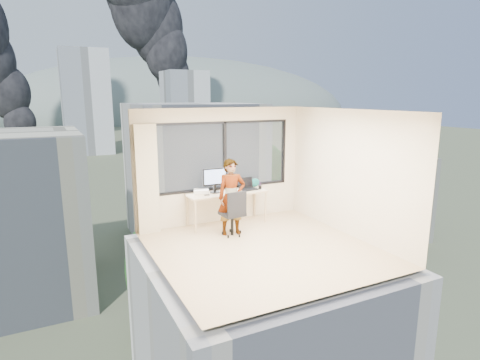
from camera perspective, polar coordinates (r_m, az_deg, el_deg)
floor at (r=7.64m, az=3.36°, el=-9.88°), size 4.00×4.00×0.01m
ceiling at (r=7.10m, az=3.62°, el=9.99°), size 4.00×4.00×0.01m
wall_front at (r=5.66m, az=13.56°, el=-4.20°), size 4.00×0.01×2.60m
wall_left at (r=6.53m, az=-11.97°, el=-1.97°), size 0.01×4.00×2.60m
wall_right at (r=8.41m, az=15.41°, el=0.98°), size 0.01×4.00×2.60m
window_wall at (r=9.00m, az=-2.53°, el=3.56°), size 3.30×0.16×1.55m
curtain at (r=8.41m, az=-13.28°, el=0.04°), size 0.45×0.14×2.30m
desk at (r=8.92m, az=-1.88°, el=-4.08°), size 1.80×0.60×0.75m
chair at (r=8.19m, az=-1.15°, el=-4.69°), size 0.54×0.54×0.99m
person at (r=8.19m, az=-1.22°, el=-2.48°), size 0.64×0.48×1.59m
monitor at (r=8.73m, az=-3.65°, el=-0.02°), size 0.56×0.13×0.56m
game_console at (r=8.77m, az=-5.63°, el=-1.61°), size 0.39×0.36×0.08m
laptop at (r=9.02m, az=1.26°, el=-0.65°), size 0.41×0.43×0.24m
cellphone at (r=8.57m, az=-4.81°, el=-2.16°), size 0.12×0.07×0.01m
pen_cup at (r=9.10m, az=2.90°, el=-1.03°), size 0.10×0.10×0.09m
handbag at (r=9.31m, az=2.12°, el=-0.38°), size 0.29×0.22×0.20m
exterior_ground at (r=127.32m, az=-24.42°, el=3.35°), size 400.00×400.00×0.04m
near_bldg_b at (r=47.63m, az=-6.72°, el=1.25°), size 14.00×13.00×16.00m
near_bldg_c at (r=49.30m, az=17.72°, el=-2.45°), size 12.00×10.00×10.00m
far_tower_b at (r=126.69m, az=-21.35°, el=10.39°), size 13.00×13.00×30.00m
far_tower_c at (r=154.05m, az=-7.97°, el=10.49°), size 15.00×15.00×26.00m
hill_b at (r=342.61m, az=-8.69°, el=9.08°), size 300.00×220.00×96.00m
tree_b at (r=28.15m, az=-8.25°, el=-14.12°), size 7.60×7.60×9.00m
tree_c at (r=54.06m, az=2.67°, el=-0.64°), size 8.40×8.40×10.00m
smoke_plume_b at (r=187.19m, az=-8.23°, el=19.33°), size 30.00×18.00×70.00m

